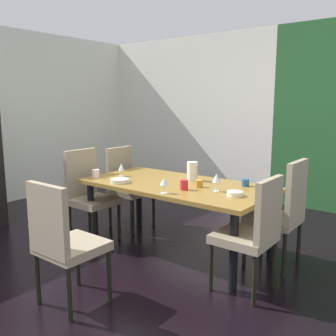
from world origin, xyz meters
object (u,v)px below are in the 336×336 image
(wine_glass_west, at_px, (164,182))
(cup_front, at_px, (199,184))
(serving_bowl_rear, at_px, (267,188))
(serving_bowl_right, at_px, (120,181))
(chair_right_near, at_px, (254,230))
(chair_right_far, at_px, (283,210))
(chair_left_far, at_px, (127,183))
(chair_left_near, at_px, (88,191))
(chair_head_near, at_px, (63,239))
(serving_bowl_near_shelf, at_px, (235,194))
(cup_east, at_px, (245,183))
(wine_glass_south, at_px, (216,178))
(cup_center, at_px, (184,185))
(cup_near_window, at_px, (96,173))
(dining_table, at_px, (176,191))
(pitcher_left, at_px, (192,171))
(wine_glass_north, at_px, (121,167))

(wine_glass_west, height_order, cup_front, wine_glass_west)
(serving_bowl_rear, bearing_deg, serving_bowl_right, -156.83)
(wine_glass_west, bearing_deg, chair_right_near, 6.66)
(chair_right_far, bearing_deg, serving_bowl_right, 113.23)
(chair_right_far, xyz_separation_m, chair_left_far, (-1.98, -0.00, -0.02))
(chair_left_near, height_order, chair_head_near, chair_left_near)
(serving_bowl_right, bearing_deg, serving_bowl_near_shelf, 10.83)
(serving_bowl_rear, relative_size, cup_east, 2.05)
(chair_head_near, distance_m, serving_bowl_right, 1.15)
(chair_right_near, bearing_deg, cup_front, 67.29)
(wine_glass_south, bearing_deg, chair_left_near, -170.31)
(serving_bowl_near_shelf, xyz_separation_m, cup_center, (-0.48, -0.08, 0.03))
(serving_bowl_near_shelf, distance_m, cup_near_window, 1.59)
(chair_head_near, distance_m, cup_center, 1.23)
(chair_right_near, relative_size, serving_bowl_right, 5.04)
(chair_right_far, bearing_deg, cup_front, 113.02)
(wine_glass_west, relative_size, cup_front, 1.89)
(wine_glass_west, bearing_deg, dining_table, 111.61)
(chair_head_near, relative_size, serving_bowl_rear, 6.44)
(chair_head_near, height_order, cup_center, chair_head_near)
(dining_table, xyz_separation_m, pitcher_left, (0.05, 0.21, 0.17))
(chair_right_near, distance_m, cup_near_window, 1.87)
(dining_table, relative_size, cup_near_window, 21.93)
(chair_left_far, xyz_separation_m, chair_left_near, (-0.00, -0.60, 0.01))
(serving_bowl_right, relative_size, cup_center, 2.01)
(chair_right_far, distance_m, chair_left_far, 1.98)
(wine_glass_west, height_order, wine_glass_south, wine_glass_south)
(chair_left_far, bearing_deg, serving_bowl_near_shelf, 76.62)
(cup_front, bearing_deg, serving_bowl_near_shelf, -12.60)
(chair_left_far, distance_m, serving_bowl_right, 0.84)
(wine_glass_north, bearing_deg, chair_left_far, 127.55)
(wine_glass_west, relative_size, serving_bowl_near_shelf, 0.99)
(chair_left_far, relative_size, cup_east, 13.28)
(serving_bowl_near_shelf, relative_size, pitcher_left, 0.70)
(wine_glass_south, bearing_deg, chair_right_near, -27.01)
(chair_right_near, height_order, wine_glass_west, chair_right_near)
(serving_bowl_rear, distance_m, cup_near_window, 1.80)
(chair_left_near, height_order, serving_bowl_near_shelf, chair_left_near)
(wine_glass_south, bearing_deg, cup_near_window, -169.73)
(chair_head_near, bearing_deg, cup_east, 69.08)
(chair_left_near, relative_size, chair_head_near, 1.04)
(dining_table, bearing_deg, cup_front, -0.71)
(chair_left_far, xyz_separation_m, wine_glass_south, (1.48, -0.35, 0.31))
(chair_left_far, bearing_deg, chair_head_near, 29.89)
(wine_glass_west, bearing_deg, serving_bowl_near_shelf, 28.57)
(wine_glass_north, relative_size, cup_center, 1.51)
(chair_right_far, bearing_deg, cup_center, 122.12)
(chair_right_far, height_order, chair_right_near, chair_right_far)
(chair_right_near, bearing_deg, serving_bowl_rear, 13.51)
(wine_glass_west, relative_size, cup_east, 1.88)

